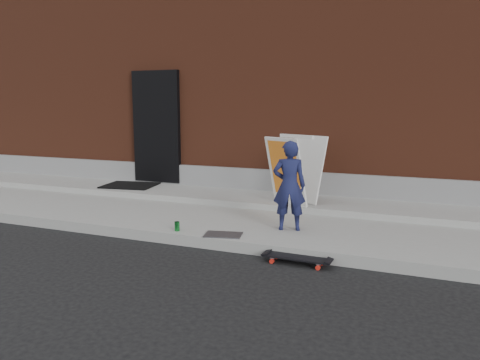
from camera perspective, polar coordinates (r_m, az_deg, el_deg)
The scene contains 10 objects.
ground at distance 6.14m, azimuth -3.85°, elevation -8.44°, with size 80.00×80.00×0.00m, color black.
sidewalk at distance 7.45m, azimuth 1.23°, elevation -4.65°, with size 20.00×3.00×0.15m, color gray.
apron at distance 8.25m, azimuth 3.47°, elevation -2.40°, with size 20.00×1.20×0.10m, color gray.
building at distance 12.53m, azimuth 10.50°, elevation 12.02°, with size 20.00×8.10×5.00m.
child at distance 6.39m, azimuth 6.02°, elevation -0.69°, with size 0.45×0.29×1.23m, color #181C44.
skateboard at distance 5.61m, azimuth 6.93°, elevation -9.45°, with size 0.81×0.23×0.09m.
pizza_sign at distance 7.64m, azimuth 6.71°, elevation 1.29°, with size 0.95×1.01×1.13m.
soda_can at distance 6.47m, azimuth -7.68°, elevation -5.61°, with size 0.07×0.07×0.13m, color #1A822F.
doormat at distance 9.54m, azimuth -13.27°, elevation -0.64°, with size 0.98×0.80×0.03m, color black.
utility_plate at distance 6.22m, azimuth -2.06°, elevation -6.68°, with size 0.48×0.31×0.01m, color #4D4D51.
Camera 1 is at (2.58, -5.25, 1.87)m, focal length 35.00 mm.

